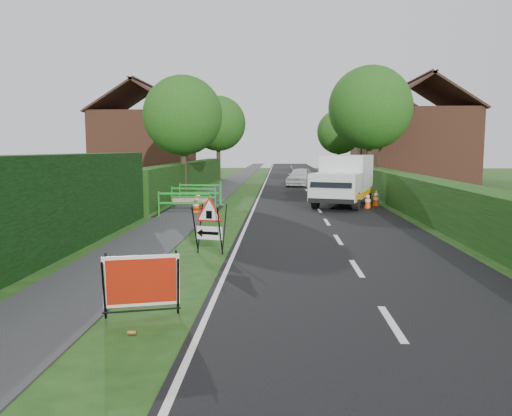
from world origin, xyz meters
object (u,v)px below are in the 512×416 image
object	(u,v)px
red_rect_sign	(142,282)
works_van	(344,179)
triangle_sign	(208,221)
hatchback_car	(301,177)

from	to	relation	value
red_rect_sign	works_van	size ratio (longest dim) A/B	0.24
red_rect_sign	triangle_sign	xyz separation A→B (m)	(0.37, 4.72, 0.29)
triangle_sign	hatchback_car	distance (m)	23.77
triangle_sign	hatchback_car	xyz separation A→B (m)	(3.28, 23.54, -0.19)
hatchback_car	triangle_sign	bearing A→B (deg)	-84.27
red_rect_sign	works_van	bearing A→B (deg)	57.22
red_rect_sign	works_van	distance (m)	16.71
red_rect_sign	triangle_sign	bearing A→B (deg)	70.73
triangle_sign	works_van	size ratio (longest dim) A/B	0.22
triangle_sign	works_van	xyz separation A→B (m)	(4.78, 11.16, 0.39)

